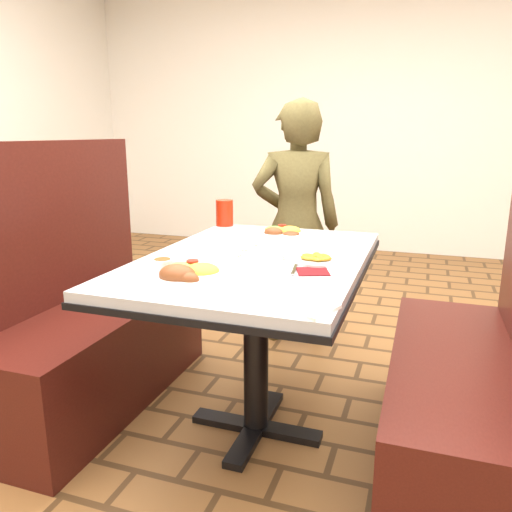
# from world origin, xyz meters

# --- Properties ---
(dining_table) EXTENTS (0.81, 1.21, 0.75)m
(dining_table) POSITION_xyz_m (0.00, 0.00, 0.65)
(dining_table) COLOR #BBBEC0
(dining_table) RESTS_ON ground
(booth_bench_left) EXTENTS (0.47, 1.20, 1.17)m
(booth_bench_left) POSITION_xyz_m (-0.80, 0.00, 0.33)
(booth_bench_left) COLOR #491710
(booth_bench_left) RESTS_ON ground
(booth_bench_right) EXTENTS (0.47, 1.20, 1.17)m
(booth_bench_right) POSITION_xyz_m (0.80, 0.00, 0.33)
(booth_bench_right) COLOR #491710
(booth_bench_right) RESTS_ON ground
(diner_person) EXTENTS (0.57, 0.45, 1.39)m
(diner_person) POSITION_xyz_m (-0.10, 0.99, 0.69)
(diner_person) COLOR brown
(diner_person) RESTS_ON ground
(near_dinner_plate) EXTENTS (0.28, 0.28, 0.09)m
(near_dinner_plate) POSITION_xyz_m (-0.12, -0.35, 0.78)
(near_dinner_plate) COLOR white
(near_dinner_plate) RESTS_ON dining_table
(far_dinner_plate) EXTENTS (0.25, 0.25, 0.07)m
(far_dinner_plate) POSITION_xyz_m (-0.01, 0.42, 0.77)
(far_dinner_plate) COLOR white
(far_dinner_plate) RESTS_ON dining_table
(plantain_plate) EXTENTS (0.18, 0.18, 0.03)m
(plantain_plate) POSITION_xyz_m (0.24, -0.02, 0.76)
(plantain_plate) COLOR white
(plantain_plate) RESTS_ON dining_table
(maroon_napkin) EXTENTS (0.14, 0.14, 0.00)m
(maroon_napkin) POSITION_xyz_m (0.25, -0.15, 0.75)
(maroon_napkin) COLOR #5C0D11
(maroon_napkin) RESTS_ON dining_table
(spoon_utensil) EXTENTS (0.03, 0.14, 0.00)m
(spoon_utensil) POSITION_xyz_m (0.19, -0.15, 0.76)
(spoon_utensil) COLOR silver
(spoon_utensil) RESTS_ON dining_table
(red_tumbler) EXTENTS (0.09, 0.09, 0.13)m
(red_tumbler) POSITION_xyz_m (-0.36, 0.56, 0.82)
(red_tumbler) COLOR #B9200C
(red_tumbler) RESTS_ON dining_table
(paper_napkin) EXTENTS (0.21, 0.18, 0.01)m
(paper_napkin) POSITION_xyz_m (0.30, -0.51, 0.76)
(paper_napkin) COLOR white
(paper_napkin) RESTS_ON dining_table
(knife_utensil) EXTENTS (0.05, 0.15, 0.00)m
(knife_utensil) POSITION_xyz_m (-0.07, -0.34, 0.76)
(knife_utensil) COLOR silver
(knife_utensil) RESTS_ON dining_table
(fork_utensil) EXTENTS (0.02, 0.13, 0.00)m
(fork_utensil) POSITION_xyz_m (-0.11, -0.33, 0.76)
(fork_utensil) COLOR silver
(fork_utensil) RESTS_ON dining_table
(lettuce_shreds) EXTENTS (0.28, 0.32, 0.00)m
(lettuce_shreds) POSITION_xyz_m (0.04, 0.06, 0.75)
(lettuce_shreds) COLOR #9ACF53
(lettuce_shreds) RESTS_ON dining_table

